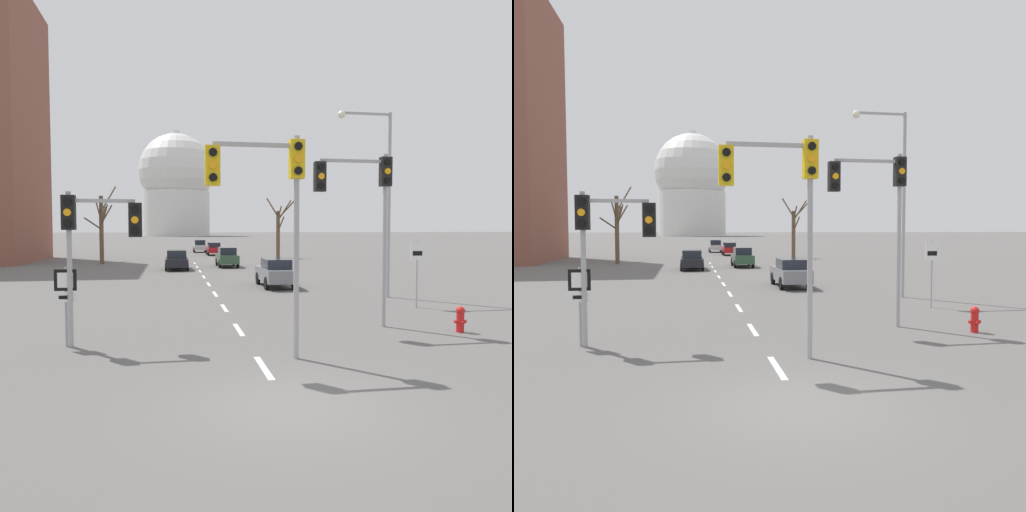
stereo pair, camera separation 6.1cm
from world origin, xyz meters
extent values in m
plane|color=#5E5B59|center=(0.00, 0.00, 0.00)|extent=(800.00, 800.00, 0.00)
cube|color=silver|center=(0.00, 2.59, 0.00)|extent=(0.16, 2.00, 0.01)
cube|color=silver|center=(0.00, 7.09, 0.00)|extent=(0.16, 2.00, 0.01)
cube|color=silver|center=(0.00, 11.59, 0.00)|extent=(0.16, 2.00, 0.01)
cube|color=silver|center=(0.00, 16.09, 0.00)|extent=(0.16, 2.00, 0.01)
cube|color=silver|center=(0.00, 20.59, 0.00)|extent=(0.16, 2.00, 0.01)
cube|color=silver|center=(0.00, 25.09, 0.00)|extent=(0.16, 2.00, 0.01)
cube|color=silver|center=(0.00, 29.59, 0.00)|extent=(0.16, 2.00, 0.01)
cube|color=silver|center=(0.00, 34.09, 0.00)|extent=(0.16, 2.00, 0.01)
cube|color=silver|center=(0.00, 38.59, 0.00)|extent=(0.16, 2.00, 0.01)
cylinder|color=#9E9EA3|center=(-4.93, 5.54, 2.16)|extent=(0.14, 0.14, 4.33)
cube|color=black|center=(-4.93, 5.54, 3.75)|extent=(0.36, 0.28, 0.96)
cylinder|color=black|center=(-4.93, 5.37, 4.04)|extent=(0.20, 0.06, 0.20)
cylinder|color=orange|center=(-4.93, 5.37, 3.75)|extent=(0.20, 0.06, 0.20)
cylinder|color=black|center=(-4.93, 5.37, 3.45)|extent=(0.20, 0.06, 0.20)
cube|color=#9E9EA3|center=(-4.03, 5.54, 4.08)|extent=(1.79, 0.10, 0.10)
cube|color=black|center=(-3.14, 5.54, 3.55)|extent=(0.36, 0.28, 0.96)
cylinder|color=black|center=(-3.14, 5.37, 3.84)|extent=(0.20, 0.06, 0.20)
cylinder|color=orange|center=(-3.14, 5.37, 3.55)|extent=(0.20, 0.06, 0.20)
cylinder|color=black|center=(-3.14, 5.37, 3.25)|extent=(0.20, 0.06, 0.20)
cylinder|color=#9E9EA3|center=(0.96, 3.28, 2.80)|extent=(0.14, 0.14, 5.61)
cube|color=yellow|center=(0.96, 3.28, 5.03)|extent=(0.36, 0.28, 0.96)
cylinder|color=black|center=(0.96, 3.11, 5.33)|extent=(0.20, 0.06, 0.20)
cylinder|color=orange|center=(0.96, 3.11, 5.03)|extent=(0.20, 0.06, 0.20)
cylinder|color=black|center=(0.96, 3.11, 4.73)|extent=(0.20, 0.06, 0.20)
cube|color=#9E9EA3|center=(-0.09, 3.28, 5.36)|extent=(2.10, 0.10, 0.10)
cube|color=yellow|center=(-1.14, 3.28, 4.83)|extent=(0.36, 0.28, 0.96)
cylinder|color=black|center=(-1.14, 3.11, 5.13)|extent=(0.20, 0.06, 0.20)
cylinder|color=orange|center=(-1.14, 3.11, 4.83)|extent=(0.20, 0.06, 0.20)
cylinder|color=black|center=(-1.14, 3.11, 4.53)|extent=(0.20, 0.06, 0.20)
cylinder|color=#9E9EA3|center=(4.88, 6.79, 2.88)|extent=(0.14, 0.14, 5.76)
cube|color=black|center=(4.88, 6.79, 5.18)|extent=(0.36, 0.28, 0.96)
cylinder|color=black|center=(4.88, 6.62, 5.48)|extent=(0.20, 0.06, 0.20)
cylinder|color=orange|center=(4.88, 6.62, 5.18)|extent=(0.20, 0.06, 0.20)
cylinder|color=black|center=(4.88, 6.62, 4.89)|extent=(0.20, 0.06, 0.20)
cube|color=#9E9EA3|center=(3.75, 6.79, 5.51)|extent=(2.26, 0.10, 0.10)
cube|color=black|center=(2.63, 6.79, 4.98)|extent=(0.36, 0.28, 0.96)
cylinder|color=black|center=(2.63, 6.62, 5.28)|extent=(0.20, 0.06, 0.20)
cylinder|color=orange|center=(2.63, 6.62, 4.98)|extent=(0.20, 0.06, 0.20)
cylinder|color=black|center=(2.63, 6.62, 4.69)|extent=(0.20, 0.06, 0.20)
cylinder|color=#9E9EA3|center=(-5.06, 5.59, 1.11)|extent=(0.07, 0.07, 2.22)
cube|color=black|center=(-5.06, 5.57, 1.87)|extent=(0.60, 0.03, 0.60)
cube|color=white|center=(-5.06, 5.56, 1.87)|extent=(0.42, 0.01, 0.42)
cube|color=white|center=(-5.06, 5.57, 1.39)|extent=(0.60, 0.03, 0.28)
cube|color=black|center=(-5.06, 5.56, 1.39)|extent=(0.36, 0.01, 0.10)
cylinder|color=#9E9EA3|center=(7.94, 10.39, 1.40)|extent=(0.07, 0.07, 2.80)
cube|color=white|center=(7.94, 10.37, 2.37)|extent=(0.60, 0.03, 0.76)
cube|color=black|center=(7.94, 10.36, 2.27)|extent=(0.42, 0.01, 0.19)
cylinder|color=red|center=(6.93, 5.54, 0.31)|extent=(0.24, 0.24, 0.61)
sphere|color=red|center=(6.93, 5.54, 0.69)|extent=(0.28, 0.28, 0.28)
cylinder|color=red|center=(6.77, 5.54, 0.34)|extent=(0.08, 0.10, 0.10)
cylinder|color=red|center=(7.09, 5.54, 0.34)|extent=(0.08, 0.10, 0.10)
cylinder|color=red|center=(6.93, 5.38, 0.34)|extent=(0.10, 0.08, 0.10)
cylinder|color=#9E9EA3|center=(8.08, 13.51, 4.38)|extent=(0.16, 0.16, 8.76)
cube|color=#9E9EA3|center=(6.88, 13.51, 8.66)|extent=(2.40, 0.10, 0.10)
sphere|color=#F2EAC6|center=(5.68, 13.51, 8.58)|extent=(0.36, 0.36, 0.36)
cube|color=#2D4C33|center=(2.55, 33.83, 0.70)|extent=(1.62, 4.47, 0.71)
cube|color=#1E232D|center=(2.55, 33.61, 1.37)|extent=(1.37, 2.15, 0.63)
cylinder|color=black|center=(1.80, 35.22, 0.34)|extent=(0.18, 0.68, 0.68)
cylinder|color=black|center=(3.31, 35.22, 0.34)|extent=(0.18, 0.68, 0.68)
cylinder|color=black|center=(1.80, 32.45, 0.34)|extent=(0.18, 0.68, 0.68)
cylinder|color=black|center=(3.31, 32.45, 0.34)|extent=(0.18, 0.68, 0.68)
cube|color=slate|center=(3.64, 18.67, 0.71)|extent=(1.62, 4.40, 0.71)
cube|color=#1E232D|center=(3.64, 18.45, 1.33)|extent=(1.38, 2.11, 0.54)
cylinder|color=black|center=(2.88, 20.04, 0.36)|extent=(0.18, 0.71, 0.71)
cylinder|color=black|center=(4.40, 20.04, 0.36)|extent=(0.18, 0.71, 0.71)
cylinder|color=black|center=(2.88, 17.31, 0.36)|extent=(0.18, 0.71, 0.71)
cylinder|color=black|center=(4.40, 17.31, 0.36)|extent=(0.18, 0.71, 0.71)
cube|color=#B7B7BC|center=(1.68, 60.20, 0.69)|extent=(1.65, 4.08, 0.68)
cube|color=#1E232D|center=(1.68, 60.00, 1.37)|extent=(1.40, 1.96, 0.66)
cylinder|color=black|center=(0.90, 61.47, 0.35)|extent=(0.18, 0.71, 0.71)
cylinder|color=black|center=(2.45, 61.47, 0.35)|extent=(0.18, 0.71, 0.71)
cylinder|color=black|center=(0.90, 58.94, 0.35)|extent=(0.18, 0.71, 0.71)
cylinder|color=black|center=(2.45, 58.94, 0.35)|extent=(0.18, 0.71, 0.71)
cube|color=maroon|center=(2.99, 52.50, 0.67)|extent=(1.65, 4.33, 0.65)
cube|color=#1E232D|center=(2.99, 52.28, 1.28)|extent=(1.40, 2.08, 0.57)
cylinder|color=black|center=(2.21, 53.84, 0.35)|extent=(0.18, 0.69, 0.69)
cylinder|color=black|center=(3.76, 53.84, 0.35)|extent=(0.18, 0.69, 0.69)
cylinder|color=black|center=(2.21, 51.16, 0.35)|extent=(0.18, 0.69, 0.69)
cylinder|color=black|center=(3.76, 51.16, 0.35)|extent=(0.18, 0.69, 0.69)
cube|color=black|center=(-1.76, 31.46, 0.63)|extent=(1.74, 4.41, 0.62)
cube|color=#1E232D|center=(-1.76, 31.24, 1.25)|extent=(1.48, 2.11, 0.63)
cylinder|color=black|center=(-2.58, 32.83, 0.32)|extent=(0.18, 0.63, 0.63)
cylinder|color=black|center=(-0.94, 32.83, 0.32)|extent=(0.18, 0.63, 0.63)
cylinder|color=black|center=(-2.58, 30.10, 0.32)|extent=(0.18, 0.63, 0.63)
cylinder|color=black|center=(-0.94, 30.10, 0.32)|extent=(0.18, 0.63, 0.63)
cylinder|color=brown|center=(-8.53, 38.95, 3.15)|extent=(0.36, 0.36, 6.30)
cylinder|color=brown|center=(-8.72, 38.55, 4.96)|extent=(0.50, 0.90, 1.94)
cylinder|color=brown|center=(-7.88, 39.05, 6.02)|extent=(1.41, 0.34, 2.36)
cylinder|color=brown|center=(-8.17, 38.42, 4.48)|extent=(0.79, 1.18, 2.04)
cylinder|color=brown|center=(9.71, 46.16, 2.63)|extent=(0.43, 0.43, 5.26)
cylinder|color=brown|center=(9.89, 45.40, 3.82)|extent=(0.45, 1.64, 1.60)
cylinder|color=brown|center=(10.37, 45.80, 5.32)|extent=(1.43, 0.90, 2.30)
cylinder|color=brown|center=(8.96, 45.71, 5.63)|extent=(1.58, 1.11, 2.06)
cylinder|color=brown|center=(10.58, 45.76, 5.43)|extent=(1.83, 1.02, 2.14)
cylinder|color=brown|center=(9.83, 45.84, 5.05)|extent=(0.38, 0.78, 1.53)
cylinder|color=brown|center=(-9.13, 43.43, 2.55)|extent=(0.42, 0.42, 5.10)
cylinder|color=brown|center=(-9.10, 44.42, 4.95)|extent=(0.20, 2.04, 1.27)
cylinder|color=brown|center=(-8.99, 43.90, 4.76)|extent=(0.42, 1.06, 1.60)
cylinder|color=brown|center=(-9.99, 43.59, 3.80)|extent=(1.80, 0.51, 1.29)
cylinder|color=brown|center=(-8.62, 43.60, 4.73)|extent=(1.15, 0.48, 1.96)
cylinder|color=silver|center=(0.00, 211.46, 9.63)|extent=(28.90, 28.90, 19.26)
sphere|color=silver|center=(0.00, 211.46, 28.09)|extent=(32.11, 32.11, 32.11)
cylinder|color=silver|center=(0.00, 211.46, 42.54)|extent=(3.85, 3.85, 5.62)
camera|label=1|loc=(-2.13, -8.90, 3.31)|focal=35.00mm
camera|label=2|loc=(-2.07, -8.91, 3.31)|focal=35.00mm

